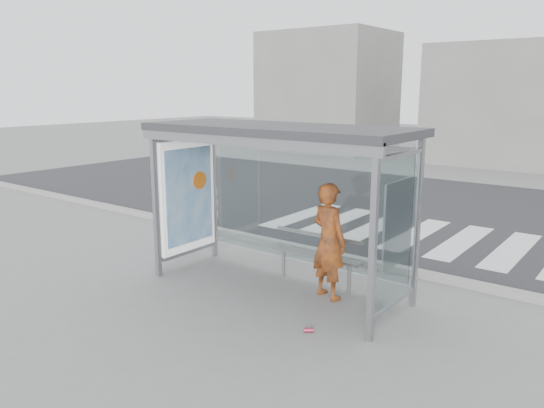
% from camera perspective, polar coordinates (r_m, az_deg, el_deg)
% --- Properties ---
extents(ground, '(80.00, 80.00, 0.00)m').
position_cam_1_polar(ground, '(8.62, 0.46, -9.18)').
color(ground, slate).
rests_on(ground, ground).
extents(road, '(30.00, 10.00, 0.01)m').
position_cam_1_polar(road, '(14.61, 17.07, -0.71)').
color(road, black).
rests_on(road, ground).
extents(curb, '(30.00, 0.18, 0.12)m').
position_cam_1_polar(curb, '(10.14, 7.08, -5.57)').
color(curb, gray).
rests_on(curb, ground).
extents(crosswalk, '(6.55, 3.00, 0.00)m').
position_cam_1_polar(crosswalk, '(12.16, 15.18, -3.17)').
color(crosswalk, silver).
rests_on(crosswalk, ground).
extents(bus_shelter, '(4.25, 1.65, 2.62)m').
position_cam_1_polar(bus_shelter, '(8.37, -1.31, 4.26)').
color(bus_shelter, gray).
rests_on(bus_shelter, ground).
extents(building_left, '(6.00, 5.00, 6.00)m').
position_cam_1_polar(building_left, '(28.56, 6.03, 11.92)').
color(building_left, slate).
rests_on(building_left, ground).
extents(building_center, '(8.00, 5.00, 5.00)m').
position_cam_1_polar(building_center, '(24.91, 26.38, 9.53)').
color(building_center, slate).
rests_on(building_center, ground).
extents(person, '(0.75, 0.60, 1.80)m').
position_cam_1_polar(person, '(8.08, 6.14, -3.98)').
color(person, orange).
rests_on(person, ground).
extents(bench, '(1.64, 0.21, 0.85)m').
position_cam_1_polar(bench, '(8.71, 4.72, -5.46)').
color(bench, slate).
rests_on(bench, ground).
extents(soda_can, '(0.13, 0.12, 0.06)m').
position_cam_1_polar(soda_can, '(7.21, 3.94, -13.39)').
color(soda_can, '#CA3B5D').
rests_on(soda_can, ground).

